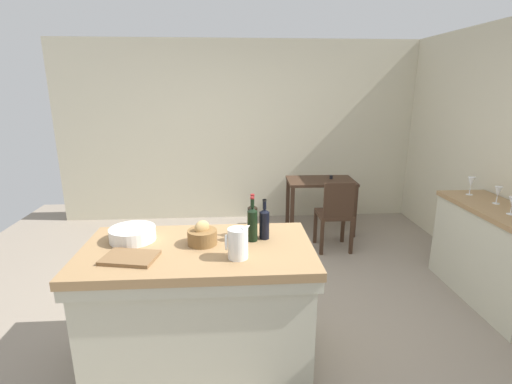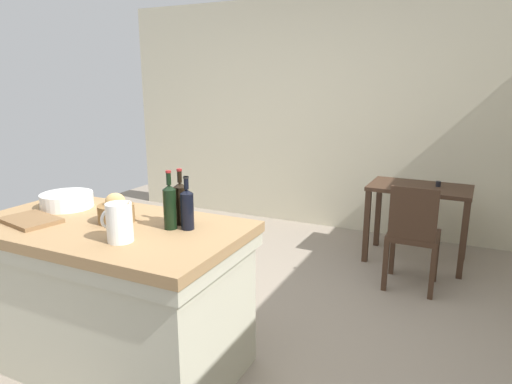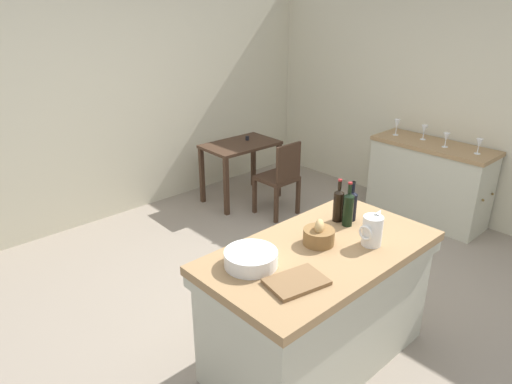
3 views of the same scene
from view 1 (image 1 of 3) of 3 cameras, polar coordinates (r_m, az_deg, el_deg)
name	(u,v)px [view 1 (image 1 of 3)]	position (r m, az deg, el deg)	size (l,w,h in m)	color
ground_plane	(251,309)	(3.57, -0.70, -17.41)	(6.76, 6.76, 0.00)	gray
wall_back	(242,132)	(5.63, -2.21, 9.04)	(5.32, 0.12, 2.60)	beige
island_table	(200,300)	(2.82, -8.50, -15.91)	(1.59, 0.86, 0.89)	#99754C
side_cabinet	(495,255)	(4.15, 32.53, -8.09)	(0.52, 1.32, 0.90)	#99754C
writing_desk	(321,188)	(5.19, 9.78, 0.56)	(0.92, 0.59, 0.79)	#3D281C
wooden_chair	(335,213)	(4.63, 11.94, -3.17)	(0.40, 0.40, 0.89)	#3D281C
pitcher	(238,243)	(2.41, -2.81, -7.74)	(0.17, 0.13, 0.24)	white
wash_bowl	(133,234)	(2.83, -18.23, -6.08)	(0.32, 0.32, 0.09)	white
bread_basket	(202,236)	(2.65, -8.16, -6.59)	(0.20, 0.20, 0.17)	brown
cutting_board	(130,258)	(2.55, -18.60, -9.43)	(0.33, 0.23, 0.02)	brown
wine_bottle_dark	(264,223)	(2.70, 1.28, -4.71)	(0.07, 0.07, 0.29)	black
wine_bottle_amber	(253,219)	(2.74, -0.53, -4.15)	(0.07, 0.07, 0.32)	black
wine_bottle_green	(252,223)	(2.65, -0.55, -4.77)	(0.07, 0.07, 0.32)	black
wine_glass_middle	(498,192)	(4.14, 32.87, -0.02)	(0.07, 0.07, 0.16)	white
wine_glass_right	(471,183)	(4.35, 29.87, 1.24)	(0.07, 0.07, 0.18)	white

